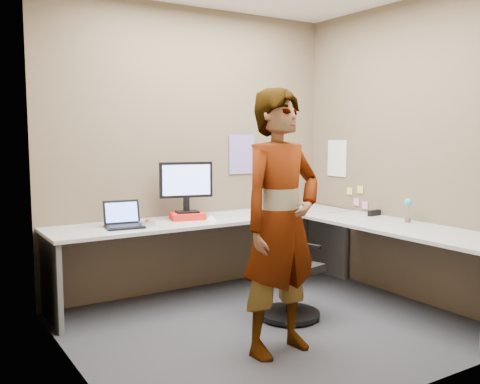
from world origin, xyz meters
TOP-DOWN VIEW (x-y plane):
  - ground at (0.00, 0.00)m, footprint 3.00×3.00m
  - wall_back at (0.00, 1.30)m, footprint 3.00×0.00m
  - wall_right at (1.50, 0.00)m, footprint 0.00×2.70m
  - wall_left at (-1.50, 0.00)m, footprint 0.00×2.70m
  - desk at (0.44, 0.39)m, footprint 2.98×2.58m
  - paper_ream at (-0.20, 1.03)m, footprint 0.35×0.29m
  - monitor at (-0.20, 1.05)m, footprint 0.48×0.19m
  - laptop at (-0.84, 0.96)m, footprint 0.34×0.29m
  - trackball_mouse at (-0.67, 0.86)m, footprint 0.12×0.08m
  - origami at (-0.08, 0.82)m, footprint 0.10×0.10m
  - stapler at (1.40, 0.27)m, footprint 0.15×0.05m
  - flower at (1.36, -0.16)m, footprint 0.07×0.07m
  - calendar_purple at (0.55, 1.29)m, footprint 0.30×0.01m
  - calendar_white at (1.49, 0.90)m, footprint 0.01×0.28m
  - sticky_note_a at (1.49, 0.55)m, footprint 0.01×0.07m
  - sticky_note_b at (1.49, 0.60)m, footprint 0.01×0.07m
  - sticky_note_c at (1.49, 0.48)m, footprint 0.01×0.07m
  - sticky_note_d at (1.49, 0.70)m, footprint 0.01×0.07m
  - office_chair at (0.23, 0.13)m, footprint 0.53×0.51m
  - person at (-0.22, -0.42)m, footprint 0.71×0.51m

SIDE VIEW (x-z plane):
  - ground at x=0.00m, z-range 0.00..0.00m
  - office_chair at x=0.23m, z-range -0.09..0.87m
  - desk at x=0.44m, z-range 0.22..0.95m
  - trackball_mouse at x=-0.67m, z-range 0.72..0.79m
  - stapler at x=1.40m, z-range 0.73..0.78m
  - origami at x=-0.08m, z-range 0.73..0.79m
  - paper_ream at x=-0.20m, z-range 0.73..0.79m
  - laptop at x=-0.84m, z-range 0.68..0.89m
  - sticky_note_c at x=1.49m, z-range 0.76..0.84m
  - sticky_note_b at x=1.49m, z-range 0.78..0.86m
  - flower at x=1.36m, z-range 0.77..0.98m
  - person at x=-0.22m, z-range 0.00..1.82m
  - sticky_note_d at x=1.49m, z-range 0.88..0.96m
  - sticky_note_a at x=1.49m, z-range 0.91..0.99m
  - monitor at x=-0.20m, z-range 0.83..1.30m
  - calendar_white at x=1.49m, z-range 1.06..1.44m
  - calendar_purple at x=0.55m, z-range 1.10..1.50m
  - wall_back at x=0.00m, z-range -0.15..2.85m
  - wall_right at x=1.50m, z-range 0.00..2.70m
  - wall_left at x=-1.50m, z-range 0.00..2.70m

